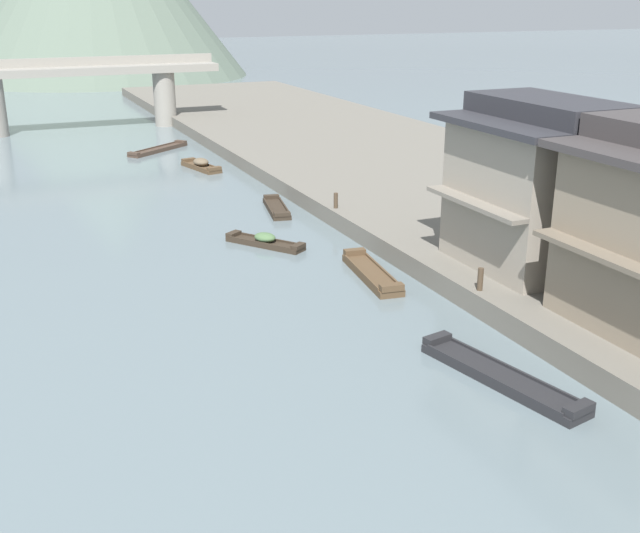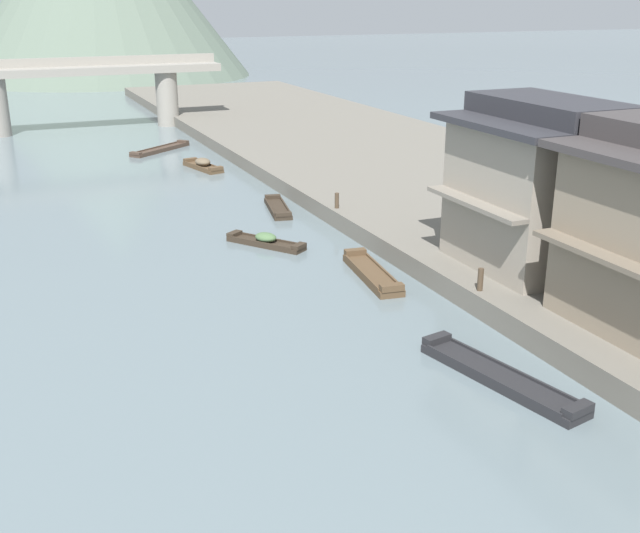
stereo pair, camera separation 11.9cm
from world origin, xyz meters
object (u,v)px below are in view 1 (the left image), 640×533
at_px(boat_moored_second, 277,208).
at_px(boat_midriver_drifting, 501,377).
at_px(boat_moored_third, 158,150).
at_px(mooring_post_dock_mid, 480,279).
at_px(boat_midriver_upstream, 201,165).
at_px(stone_bridge, 81,85).
at_px(boat_moored_nearest, 372,274).
at_px(mooring_post_dock_far, 336,201).
at_px(boat_moored_far, 265,241).
at_px(house_waterfront_tall, 542,185).

xyz_separation_m(boat_moored_second, boat_midriver_drifting, (-0.66, -19.90, 0.02)).
relative_size(boat_moored_third, mooring_post_dock_mid, 6.07).
height_order(boat_midriver_upstream, stone_bridge, stone_bridge).
bearing_deg(stone_bridge, boat_midriver_upstream, -75.48).
bearing_deg(boat_midriver_drifting, boat_moored_nearest, 86.42).
distance_m(boat_moored_nearest, boat_moored_third, 29.17).
relative_size(boat_moored_third, mooring_post_dock_far, 6.58).
bearing_deg(mooring_post_dock_far, boat_moored_third, 99.83).
bearing_deg(boat_moored_second, boat_moored_far, -115.50).
height_order(boat_midriver_upstream, house_waterfront_tall, house_waterfront_tall).
bearing_deg(stone_bridge, boat_midriver_drifting, -84.30).
xyz_separation_m(mooring_post_dock_mid, mooring_post_dock_far, (0.00, 11.85, -0.03)).
bearing_deg(boat_moored_second, house_waterfront_tall, -68.59).
height_order(boat_moored_far, stone_bridge, stone_bridge).
xyz_separation_m(boat_midriver_upstream, mooring_post_dock_mid, (2.59, -26.61, 0.96)).
bearing_deg(boat_midriver_drifting, boat_midriver_upstream, 90.39).
bearing_deg(boat_moored_nearest, boat_moored_second, 89.55).
distance_m(boat_midriver_upstream, mooring_post_dock_mid, 26.75).
bearing_deg(stone_bridge, mooring_post_dock_mid, -80.74).
distance_m(boat_midriver_upstream, stone_bridge, 19.15).
bearing_deg(boat_midriver_drifting, mooring_post_dock_far, 81.76).
bearing_deg(boat_midriver_upstream, boat_moored_third, 99.57).
bearing_deg(mooring_post_dock_mid, boat_moored_third, 96.41).
relative_size(boat_moored_second, boat_midriver_upstream, 1.04).
relative_size(boat_midriver_drifting, mooring_post_dock_mid, 7.09).
bearing_deg(boat_moored_far, boat_midriver_upstream, 84.31).
bearing_deg(boat_midriver_drifting, boat_moored_second, 88.11).
bearing_deg(house_waterfront_tall, boat_moored_second, 111.41).
height_order(boat_moored_second, boat_midriver_upstream, boat_midriver_upstream).
xyz_separation_m(boat_moored_second, stone_bridge, (-5.59, 29.53, 3.54)).
bearing_deg(mooring_post_dock_mid, stone_bridge, 99.26).
distance_m(boat_moored_third, mooring_post_dock_far, 22.15).
xyz_separation_m(boat_moored_third, boat_moored_far, (-0.46, -23.61, 0.09)).
relative_size(boat_moored_second, mooring_post_dock_mid, 4.97).
distance_m(boat_moored_far, mooring_post_dock_far, 4.71).
distance_m(boat_midriver_drifting, mooring_post_dock_far, 16.62).
xyz_separation_m(boat_moored_far, boat_midriver_upstream, (1.65, 16.57, 0.05)).
height_order(boat_moored_third, house_waterfront_tall, house_waterfront_tall).
bearing_deg(mooring_post_dock_mid, house_waterfront_tall, 24.49).
distance_m(boat_moored_nearest, mooring_post_dock_mid, 5.00).
xyz_separation_m(boat_moored_nearest, house_waterfront_tall, (5.44, -2.89, 3.66)).
relative_size(boat_moored_second, boat_moored_third, 0.82).
relative_size(boat_moored_third, house_waterfront_tall, 0.77).
relative_size(boat_midriver_upstream, mooring_post_dock_far, 5.17).
relative_size(mooring_post_dock_mid, stone_bridge, 0.04).
xyz_separation_m(boat_moored_far, boat_midriver_drifting, (1.86, -14.61, -0.05)).
bearing_deg(boat_moored_far, boat_moored_second, 64.50).
relative_size(mooring_post_dock_far, stone_bridge, 0.03).
relative_size(boat_moored_nearest, house_waterfront_tall, 0.74).
distance_m(boat_moored_far, stone_bridge, 35.12).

